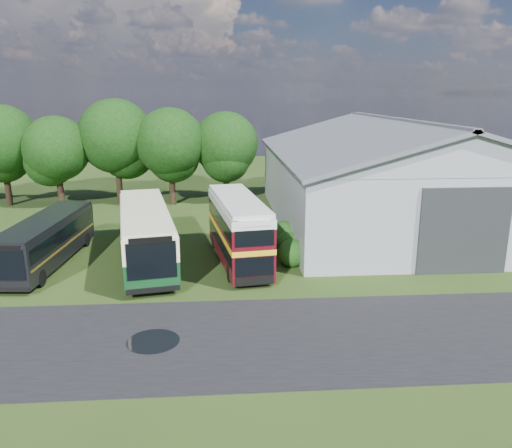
{
  "coord_description": "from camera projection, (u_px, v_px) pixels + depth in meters",
  "views": [
    {
      "loc": [
        1.39,
        -22.04,
        9.98
      ],
      "look_at": [
        3.6,
        8.0,
        2.09
      ],
      "focal_mm": 35.0,
      "sensor_mm": 36.0,
      "label": 1
    }
  ],
  "objects": [
    {
      "name": "asphalt_road",
      "position": [
        261.0,
        338.0,
        21.01
      ],
      "size": [
        60.0,
        8.0,
        0.02
      ],
      "primitive_type": "cube",
      "color": "black",
      "rests_on": "ground"
    },
    {
      "name": "tree_right_b",
      "position": [
        226.0,
        144.0,
        46.19
      ],
      "size": [
        5.98,
        5.98,
        8.45
      ],
      "color": "black",
      "rests_on": "ground"
    },
    {
      "name": "shrub_mid",
      "position": [
        287.0,
        255.0,
        31.81
      ],
      "size": [
        1.6,
        1.6,
        1.6
      ],
      "primitive_type": "sphere",
      "color": "#194714",
      "rests_on": "ground"
    },
    {
      "name": "tree_mid",
      "position": [
        116.0,
        137.0,
        45.49
      ],
      "size": [
        6.8,
        6.8,
        9.6
      ],
      "color": "black",
      "rests_on": "ground"
    },
    {
      "name": "puddle",
      "position": [
        153.0,
        342.0,
        20.7
      ],
      "size": [
        2.2,
        2.2,
        0.01
      ],
      "primitive_type": "cylinder",
      "color": "black",
      "rests_on": "ground"
    },
    {
      "name": "shrub_front",
      "position": [
        292.0,
        265.0,
        29.88
      ],
      "size": [
        1.7,
        1.7,
        1.7
      ],
      "primitive_type": "sphere",
      "color": "#194714",
      "rests_on": "ground"
    },
    {
      "name": "bus_dark_single",
      "position": [
        47.0,
        240.0,
        29.76
      ],
      "size": [
        3.15,
        10.41,
        2.83
      ],
      "rotation": [
        0.0,
        0.0,
        -0.08
      ],
      "color": "black",
      "rests_on": "ground"
    },
    {
      "name": "bus_green_single",
      "position": [
        145.0,
        233.0,
        30.2
      ],
      "size": [
        5.07,
        12.53,
        3.37
      ],
      "rotation": [
        0.0,
        0.0,
        0.19
      ],
      "color": "black",
      "rests_on": "ground"
    },
    {
      "name": "tree_left_a",
      "position": [
        2.0,
        141.0,
        44.57
      ],
      "size": [
        6.46,
        6.46,
        9.12
      ],
      "color": "black",
      "rests_on": "ground"
    },
    {
      "name": "ground",
      "position": [
        193.0,
        310.0,
        23.7
      ],
      "size": [
        120.0,
        120.0,
        0.0
      ],
      "primitive_type": "plane",
      "color": "#1E3711",
      "rests_on": "ground"
    },
    {
      "name": "storage_shed",
      "position": [
        393.0,
        170.0,
        39.13
      ],
      "size": [
        18.8,
        24.8,
        8.15
      ],
      "color": "gray",
      "rests_on": "ground"
    },
    {
      "name": "tree_left_b",
      "position": [
        56.0,
        149.0,
        44.12
      ],
      "size": [
        5.78,
        5.78,
        8.16
      ],
      "color": "black",
      "rests_on": "ground"
    },
    {
      "name": "shrub_back",
      "position": [
        283.0,
        246.0,
        33.74
      ],
      "size": [
        1.8,
        1.8,
        1.8
      ],
      "primitive_type": "sphere",
      "color": "#194714",
      "rests_on": "ground"
    },
    {
      "name": "tree_right_a",
      "position": [
        170.0,
        143.0,
        45.0
      ],
      "size": [
        6.26,
        6.26,
        8.83
      ],
      "color": "black",
      "rests_on": "ground"
    },
    {
      "name": "bus_maroon_double",
      "position": [
        238.0,
        230.0,
        30.02
      ],
      "size": [
        3.69,
        9.59,
        4.02
      ],
      "rotation": [
        0.0,
        0.0,
        0.14
      ],
      "color": "black",
      "rests_on": "ground"
    }
  ]
}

